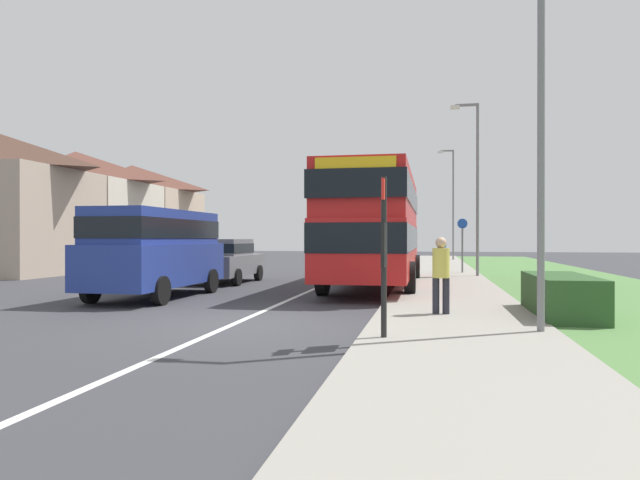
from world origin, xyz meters
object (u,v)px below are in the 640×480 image
Objects in this scene: double_decker_bus at (375,223)px; parked_car_grey at (225,259)px; parked_van_blue at (156,246)px; street_lamp_far at (452,198)px; bus_stop_sign at (384,245)px; pedestrian_walking_away at (442,255)px; street_lamp_mid at (475,178)px; cycle_route_sign at (462,243)px; pedestrian_at_stop at (441,272)px; street_lamp_near at (535,68)px.

double_decker_bus reaches higher than parked_car_grey.
street_lamp_far reaches higher than parked_van_blue.
parked_van_blue is 8.87m from bus_stop_sign.
bus_stop_sign reaches higher than parked_van_blue.
parked_car_grey is at bearing -159.56° from pedestrian_walking_away.
cycle_route_sign is at bearing 99.91° from street_lamp_mid.
pedestrian_walking_away is 0.21× the size of street_lamp_far.
double_decker_bus reaches higher than parked_van_blue.
pedestrian_at_stop and pedestrian_walking_away have the same top height.
parked_van_blue is 3.14× the size of pedestrian_walking_away.
street_lamp_mid is (9.22, 9.35, 2.69)m from parked_van_blue.
street_lamp_near reaches higher than parked_van_blue.
parked_van_blue is 11.43m from pedestrian_walking_away.
bus_stop_sign is (1.11, -10.21, -0.60)m from double_decker_bus.
street_lamp_near reaches higher than bus_stop_sign.
street_lamp_far is (1.04, 18.70, 3.54)m from pedestrian_walking_away.
street_lamp_mid is (1.56, 12.18, 3.14)m from pedestrian_at_stop.
pedestrian_at_stop is 0.21× the size of street_lamp_far.
street_lamp_far reaches higher than double_decker_bus.
pedestrian_at_stop is at bearing -46.74° from parked_car_grey.
parked_car_grey is 2.42× the size of pedestrian_walking_away.
pedestrian_at_stop is (7.66, -2.83, -0.45)m from parked_van_blue.
cycle_route_sign reaches higher than parked_car_grey.
double_decker_bus is 6.33× the size of pedestrian_at_stop.
street_lamp_mid reaches higher than pedestrian_at_stop.
cycle_route_sign is 0.35× the size of street_lamp_mid.
street_lamp_mid reaches higher than parked_car_grey.
double_decker_bus is at bearing -8.69° from parked_car_grey.
pedestrian_at_stop is 0.66× the size of cycle_route_sign.
double_decker_bus is 4.06× the size of bus_stop_sign.
parked_van_blue is 10.72m from street_lamp_near.
bus_stop_sign is (-1.14, -14.01, 0.56)m from pedestrian_walking_away.
parked_van_blue reaches higher than parked_car_grey.
double_decker_bus is 4.57m from pedestrian_walking_away.
cycle_route_sign is at bearing 52.46° from parked_van_blue.
street_lamp_far is (8.92, 26.96, 3.10)m from parked_van_blue.
cycle_route_sign is (8.84, 11.51, 0.00)m from parked_van_blue.
parked_van_blue is 3.14× the size of pedestrian_at_stop.
bus_stop_sign is 0.33× the size of street_lamp_far.
pedestrian_walking_away is 3.58m from street_lamp_mid.
pedestrian_walking_away is at bearing 85.35° from bus_stop_sign.
pedestrian_walking_away is at bearing 59.42° from double_decker_bus.
double_decker_bus reaches higher than cycle_route_sign.
street_lamp_near is at bearing -84.48° from pedestrian_walking_away.
pedestrian_at_stop is at bearing -20.26° from parked_van_blue.
pedestrian_at_stop is at bearing 128.24° from street_lamp_near.
street_lamp_near is at bearing -27.23° from parked_van_blue.
street_lamp_far is (0.08, 15.45, 3.09)m from cycle_route_sign.
double_decker_bus is 6.38m from street_lamp_mid.
street_lamp_near is at bearing 23.75° from bus_stop_sign.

